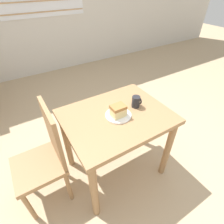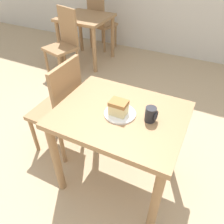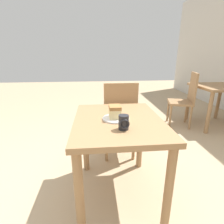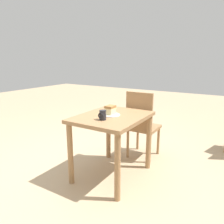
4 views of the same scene
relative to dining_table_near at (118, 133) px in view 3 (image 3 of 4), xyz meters
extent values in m
plane|color=tan|center=(0.04, -0.25, -0.60)|extent=(14.00, 14.00, 0.00)
cube|color=#9E754C|center=(0.00, 0.00, 0.11)|extent=(0.87, 0.69, 0.04)
cylinder|color=#9E754C|center=(-0.38, -0.29, -0.26)|extent=(0.06, 0.06, 0.69)
cylinder|color=#9E754C|center=(0.38, -0.29, -0.26)|extent=(0.06, 0.06, 0.69)
cylinder|color=#9E754C|center=(-0.38, 0.29, -0.26)|extent=(0.06, 0.06, 0.69)
cylinder|color=#9E754C|center=(0.38, 0.29, -0.26)|extent=(0.06, 0.06, 0.69)
cube|color=#9E754C|center=(-1.46, 1.90, 0.09)|extent=(0.73, 0.71, 0.04)
cylinder|color=#9E754C|center=(-1.78, 1.59, -0.27)|extent=(0.06, 0.06, 0.68)
cylinder|color=#9E754C|center=(-1.14, 1.59, -0.27)|extent=(0.06, 0.06, 0.68)
cylinder|color=#9E754C|center=(-1.78, 2.20, -0.27)|extent=(0.06, 0.06, 0.68)
cube|color=#9E754C|center=(-0.69, 0.10, -0.18)|extent=(0.38, 0.38, 0.04)
cylinder|color=#9E754C|center=(-0.85, 0.26, -0.40)|extent=(0.04, 0.04, 0.40)
cylinder|color=#9E754C|center=(-0.85, -0.07, -0.40)|extent=(0.04, 0.04, 0.40)
cylinder|color=#9E754C|center=(-0.52, 0.26, -0.40)|extent=(0.04, 0.04, 0.40)
cylinder|color=#9E754C|center=(-0.52, -0.07, -0.40)|extent=(0.04, 0.04, 0.40)
cube|color=#9E754C|center=(-0.51, 0.10, 0.08)|extent=(0.03, 0.37, 0.49)
cube|color=#9E754C|center=(-1.52, 1.29, -0.18)|extent=(0.47, 0.47, 0.04)
cylinder|color=#9E754C|center=(-1.72, 1.18, -0.40)|extent=(0.04, 0.04, 0.40)
cylinder|color=#9E754C|center=(-1.41, 1.09, -0.40)|extent=(0.04, 0.04, 0.40)
cylinder|color=#9E754C|center=(-1.63, 1.49, -0.40)|extent=(0.04, 0.04, 0.40)
cylinder|color=#9E754C|center=(-1.32, 1.40, -0.40)|extent=(0.04, 0.04, 0.40)
cube|color=#9E754C|center=(-1.47, 1.46, 0.08)|extent=(0.36, 0.13, 0.49)
cylinder|color=white|center=(0.00, -0.02, 0.13)|extent=(0.21, 0.21, 0.01)
cube|color=beige|center=(0.00, -0.03, 0.17)|extent=(0.11, 0.09, 0.07)
cube|color=#A3703D|center=(0.00, -0.03, 0.22)|extent=(0.11, 0.09, 0.03)
cylinder|color=#232328|center=(0.20, 0.01, 0.18)|extent=(0.07, 0.07, 0.10)
torus|color=#232328|center=(0.24, 0.01, 0.18)|extent=(0.01, 0.07, 0.07)
camera|label=1|loc=(-0.61, -0.93, 1.03)|focal=28.00mm
camera|label=2|loc=(0.46, -1.05, 1.05)|focal=35.00mm
camera|label=3|loc=(1.28, -0.17, 0.62)|focal=28.00mm
camera|label=4|loc=(2.01, 1.23, 0.75)|focal=35.00mm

